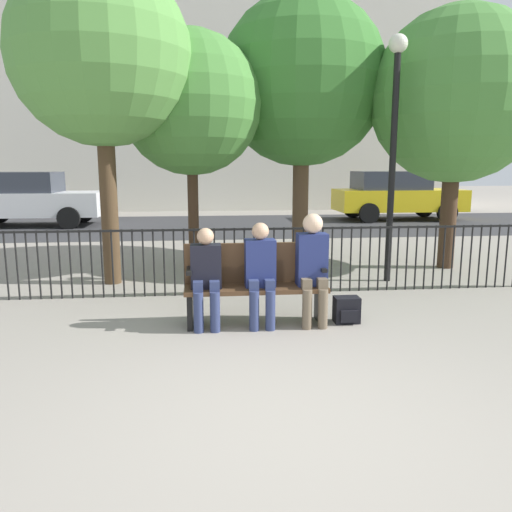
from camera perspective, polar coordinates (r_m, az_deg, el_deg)
name	(u,v)px	position (r m, az deg, el deg)	size (l,w,h in m)	color
ground_plane	(290,427)	(3.70, 3.91, -18.87)	(80.00, 80.00, 0.00)	gray
park_bench	(255,281)	(5.76, -0.08, -2.90)	(1.62, 0.45, 0.92)	#4C331E
seated_person_0	(206,273)	(5.57, -5.73, -1.93)	(0.34, 0.39, 1.13)	navy
seated_person_1	(261,269)	(5.60, 0.53, -1.53)	(0.34, 0.39, 1.18)	navy
seated_person_2	(312,263)	(5.69, 6.47, -0.77)	(0.34, 0.39, 1.28)	brown
backpack	(347,310)	(5.92, 10.33, -6.10)	(0.29, 0.24, 0.30)	black
fence_railing	(245,255)	(7.02, -1.30, 0.08)	(9.01, 0.03, 0.95)	black
tree_0	(191,104)	(8.74, -7.45, 16.84)	(2.37, 2.37, 4.01)	#422D1E
tree_1	(302,82)	(9.81, 5.31, 19.18)	(3.12, 3.12, 4.90)	brown
tree_2	(456,97)	(9.50, 21.93, 16.50)	(2.92, 2.92, 4.42)	#422D1E
tree_3	(101,56)	(8.06, -17.27, 20.99)	(2.62, 2.62, 4.69)	#4C3823
lamp_post	(394,122)	(8.04, 15.54, 14.51)	(0.28, 0.28, 3.70)	black
street_surface	(223,225)	(15.30, -3.75, 3.52)	(24.00, 6.00, 0.01)	#333335
parked_car_0	(27,198)	(16.53, -24.67, 6.03)	(4.20, 1.94, 1.62)	silver
parked_car_1	(396,195)	(17.44, 15.73, 6.75)	(4.20, 1.94, 1.62)	yellow
building_facade	(214,49)	(23.73, -4.78, 22.48)	(20.00, 6.00, 13.65)	beige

